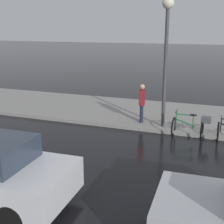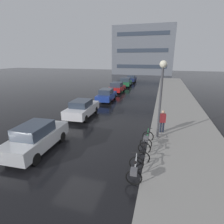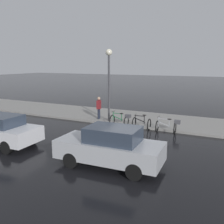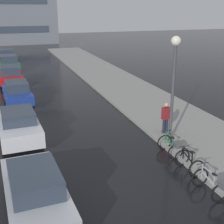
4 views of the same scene
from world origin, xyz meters
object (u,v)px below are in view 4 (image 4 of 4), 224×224
Objects in this scene: car_red at (11,75)px; car_green at (9,63)px; bicycle_third at (172,146)px; pedestrian at (166,117)px; streetlamp at (174,70)px; bicycle_nearest at (213,184)px; car_white at (19,125)px; car_navy at (7,55)px; car_silver at (35,192)px; car_blue at (17,93)px; bicycle_second at (189,162)px.

car_green reaches higher than car_red.
pedestrian reaches higher than bicycle_third.
bicycle_third is 3.36m from streetlamp.
bicycle_nearest is 0.81× the size of pedestrian.
car_green is at bearing 107.33° from streetlamp.
car_white is 2.49× the size of pedestrian.
car_red is at bearing -90.04° from car_navy.
bicycle_nearest is at bearing -73.20° from car_red.
car_white is at bearing 91.12° from car_silver.
car_blue is at bearing -89.32° from car_green.
car_blue is (-5.70, 13.60, 0.30)m from bicycle_nearest.
car_silver reaches higher than car_navy.
bicycle_second is (0.19, 1.77, -0.08)m from bicycle_nearest.
car_blue is at bearing 116.48° from bicycle_second.
car_navy is (0.01, 30.97, -0.09)m from car_silver.
car_navy is at bearing 89.68° from car_white.
pedestrian is (6.94, -14.04, 0.18)m from car_red.
car_silver is 12.64m from car_blue.
car_silver is at bearing -159.70° from bicycle_third.
bicycle_second is at bearing -103.76° from pedestrian.
car_red is 12.51m from car_navy.
bicycle_third is 0.32× the size of car_white.
bicycle_third is 11.96m from car_blue.
bicycle_third is at bearing -78.05° from car_navy.
car_blue is 0.99× the size of car_navy.
car_green is 1.04× the size of car_navy.
car_white reaches higher than bicycle_third.
bicycle_nearest is 0.32× the size of car_green.
streetlamp is (0.82, 4.41, 3.09)m from bicycle_nearest.
pedestrian is at bearing 68.45° from bicycle_third.
car_blue is at bearing 112.74° from bicycle_nearest.
bicycle_third is at bearing 86.05° from bicycle_nearest.
pedestrian is at bearing 74.92° from streetlamp.
bicycle_third is at bearing -111.55° from pedestrian.
bicycle_second is 0.62× the size of pedestrian.
car_white is at bearing 157.46° from streetlamp.
car_red is (-0.16, 5.82, 0.03)m from car_blue.
bicycle_second is at bearing 83.76° from bicycle_nearest.
pedestrian is (1.08, 5.38, 0.51)m from bicycle_nearest.
car_silver is 1.05× the size of car_navy.
streetlamp reaches higher than car_silver.
car_navy is at bearing 89.97° from car_silver.
car_silver is at bearing -152.68° from streetlamp.
bicycle_second is at bearing -75.87° from car_green.
bicycle_nearest is 0.34× the size of car_navy.
bicycle_nearest is 20.29m from car_red.
bicycle_second is 13.22m from car_blue.
bicycle_third is (0.22, 3.21, 0.00)m from bicycle_nearest.
car_green is 6.17m from car_navy.
car_navy is at bearing 103.63° from streetlamp.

